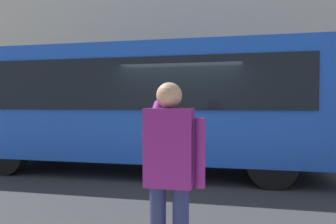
# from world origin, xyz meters

# --- Properties ---
(ground_plane) EXTENTS (60.00, 60.00, 0.00)m
(ground_plane) POSITION_xyz_m (0.00, 0.00, 0.00)
(ground_plane) COLOR #2B2B2D
(building_facade_far) EXTENTS (28.00, 1.55, 12.00)m
(building_facade_far) POSITION_xyz_m (-0.02, -6.80, 5.99)
(building_facade_far) COLOR beige
(building_facade_far) RESTS_ON ground_plane
(red_bus) EXTENTS (9.05, 2.54, 3.08)m
(red_bus) POSITION_xyz_m (1.19, -0.58, 1.68)
(red_bus) COLOR #1947AD
(red_bus) RESTS_ON ground_plane
(pedestrian_photographer) EXTENTS (0.53, 0.52, 1.70)m
(pedestrian_photographer) POSITION_xyz_m (-0.53, 4.26, 1.14)
(pedestrian_photographer) COLOR #1E2347
(pedestrian_photographer) RESTS_ON sidewalk_curb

